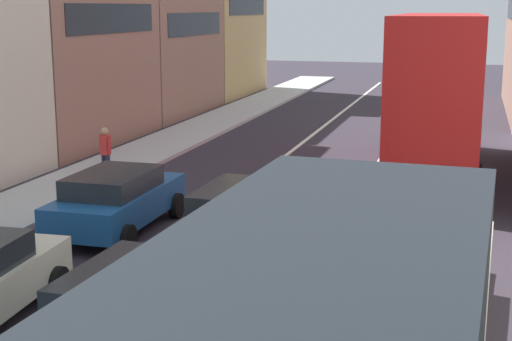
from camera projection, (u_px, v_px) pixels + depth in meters
sidewalk_left at (139, 156)px, 26.90m from camera, size 2.60×64.00×0.14m
lane_stripe_left at (273, 165)px, 25.56m from camera, size 0.16×60.00×0.01m
lane_stripe_right at (373, 171)px, 24.64m from camera, size 0.16×60.00×0.01m
building_row_left at (16, 10)px, 28.17m from camera, size 7.20×43.90×12.00m
sedan_centre_lane_second at (136, 309)px, 11.38m from camera, size 2.19×4.37×1.49m
hatchback_centre_lane_third at (242, 216)px, 16.41m from camera, size 2.17×4.35×1.49m
sedan_left_lane_third at (116, 199)px, 17.88m from camera, size 2.08×4.31×1.49m
sedan_right_lane_behind_truck at (391, 257)px, 13.75m from camera, size 2.29×4.41×1.49m
bus_mid_queue_primary at (437, 86)px, 23.86m from camera, size 2.98×10.56×5.06m
pedestrian_far_sidewalk at (105, 150)px, 23.20m from camera, size 0.49×0.34×1.66m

